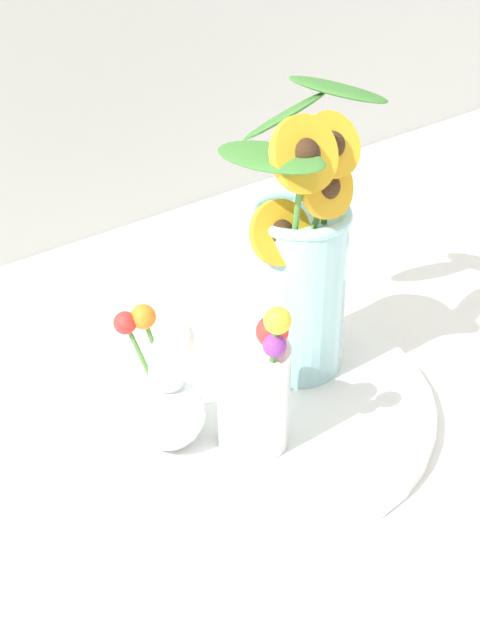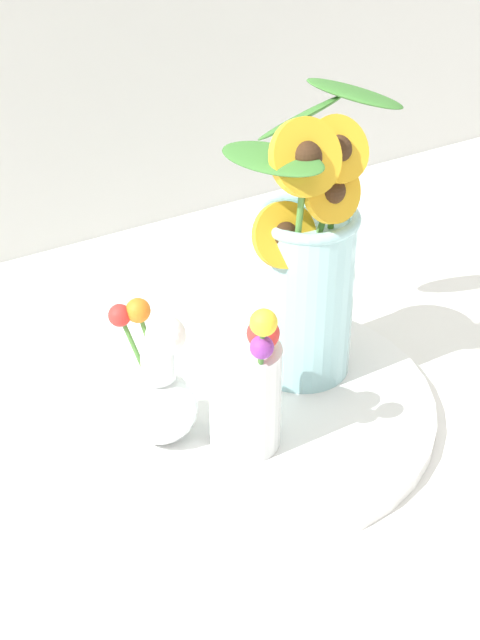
# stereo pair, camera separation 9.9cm
# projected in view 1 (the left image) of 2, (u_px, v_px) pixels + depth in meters

# --- Properties ---
(ground_plane) EXTENTS (6.00, 6.00, 0.00)m
(ground_plane) POSITION_uv_depth(u_px,v_px,m) (262.00, 439.00, 1.01)
(ground_plane) COLOR white
(serving_tray) EXTENTS (0.46, 0.46, 0.02)m
(serving_tray) POSITION_uv_depth(u_px,v_px,m) (240.00, 405.00, 1.05)
(serving_tray) COLOR white
(serving_tray) RESTS_ON ground_plane
(mason_jar_sunflowers) EXTENTS (0.24, 0.20, 0.34)m
(mason_jar_sunflowers) POSITION_uv_depth(u_px,v_px,m) (298.00, 270.00, 1.04)
(mason_jar_sunflowers) COLOR #9ED1D6
(mason_jar_sunflowers) RESTS_ON serving_tray
(vase_small_center) EXTENTS (0.08, 0.09, 0.19)m
(vase_small_center) POSITION_uv_depth(u_px,v_px,m) (256.00, 390.00, 0.94)
(vase_small_center) COLOR white
(vase_small_center) RESTS_ON serving_tray
(vase_bulb_right) EXTENTS (0.08, 0.09, 0.17)m
(vase_bulb_right) POSITION_uv_depth(u_px,v_px,m) (167.00, 397.00, 0.95)
(vase_bulb_right) COLOR white
(vase_bulb_right) RESTS_ON serving_tray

